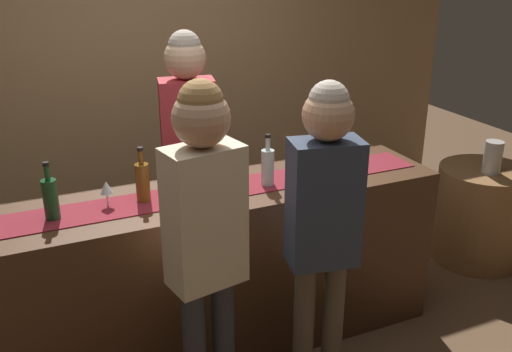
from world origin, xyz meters
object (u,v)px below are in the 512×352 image
(wine_bottle_green, at_px, (51,198))
(customer_sipping, at_px, (324,214))
(wine_glass_mid_counter, at_px, (325,151))
(vase_on_side_table, at_px, (493,157))
(wine_glass_near_customer, at_px, (106,188))
(round_side_table, at_px, (480,214))
(wine_bottle_clear, at_px, (268,167))
(bartender, at_px, (189,138))
(wine_bottle_amber, at_px, (143,181))
(customer_browsing, at_px, (205,227))

(wine_bottle_green, relative_size, customer_sipping, 0.18)
(wine_glass_mid_counter, xyz_separation_m, vase_on_side_table, (1.43, 0.03, -0.26))
(wine_bottle_green, xyz_separation_m, wine_glass_near_customer, (0.28, 0.04, -0.01))
(wine_glass_mid_counter, height_order, round_side_table, wine_glass_mid_counter)
(wine_glass_near_customer, bearing_deg, wine_bottle_green, -172.57)
(wine_bottle_clear, xyz_separation_m, round_side_table, (1.90, 0.21, -0.76))
(bartender, xyz_separation_m, round_side_table, (2.17, -0.41, -0.78))
(wine_bottle_clear, bearing_deg, wine_glass_near_customer, 175.36)
(round_side_table, distance_m, vase_on_side_table, 0.50)
(wine_bottle_clear, bearing_deg, wine_bottle_green, 178.24)
(wine_glass_near_customer, bearing_deg, wine_bottle_clear, -4.64)
(wine_bottle_amber, xyz_separation_m, bartender, (0.43, 0.55, 0.02))
(wine_bottle_green, relative_size, wine_glass_mid_counter, 2.10)
(wine_bottle_clear, height_order, wine_bottle_green, same)
(wine_bottle_amber, height_order, vase_on_side_table, wine_bottle_amber)
(wine_bottle_amber, xyz_separation_m, wine_bottle_green, (-0.47, -0.03, 0.00))
(wine_glass_mid_counter, xyz_separation_m, round_side_table, (1.46, 0.09, -0.75))
(bartender, distance_m, customer_browsing, 1.20)
(wine_bottle_clear, xyz_separation_m, vase_on_side_table, (1.87, 0.14, -0.27))
(wine_bottle_green, bearing_deg, wine_bottle_amber, 4.06)
(customer_sipping, distance_m, customer_browsing, 0.60)
(wine_bottle_amber, bearing_deg, customer_sipping, -40.91)
(wine_bottle_clear, height_order, vase_on_side_table, wine_bottle_clear)
(wine_bottle_amber, height_order, customer_browsing, customer_browsing)
(wine_bottle_amber, bearing_deg, wine_glass_near_customer, 179.06)
(vase_on_side_table, bearing_deg, wine_bottle_clear, -175.61)
(wine_bottle_clear, height_order, bartender, bartender)
(wine_bottle_clear, xyz_separation_m, wine_glass_near_customer, (-0.88, 0.07, -0.01))
(wine_glass_mid_counter, xyz_separation_m, bartender, (-0.70, 0.51, 0.03))
(wine_bottle_clear, bearing_deg, bartender, 112.91)
(wine_glass_near_customer, distance_m, wine_glass_mid_counter, 1.32)
(wine_bottle_amber, xyz_separation_m, wine_glass_mid_counter, (1.13, 0.05, -0.01))
(wine_glass_near_customer, relative_size, customer_sipping, 0.08)
(wine_bottle_amber, distance_m, wine_bottle_green, 0.47)
(wine_glass_near_customer, height_order, wine_glass_mid_counter, same)
(wine_glass_near_customer, relative_size, vase_on_side_table, 0.60)
(customer_browsing, bearing_deg, wine_bottle_clear, 33.21)
(wine_bottle_clear, bearing_deg, wine_bottle_amber, 174.36)
(customer_browsing, xyz_separation_m, round_side_table, (2.47, 0.75, -0.74))
(wine_glass_near_customer, xyz_separation_m, wine_glass_mid_counter, (1.32, 0.04, 0.00))
(customer_sipping, bearing_deg, bartender, 115.67)
(customer_browsing, bearing_deg, wine_glass_mid_counter, 22.59)
(customer_sipping, bearing_deg, wine_glass_mid_counter, 70.79)
(wine_glass_mid_counter, xyz_separation_m, customer_browsing, (-1.00, -0.66, -0.01))
(wine_bottle_amber, distance_m, round_side_table, 2.71)
(wine_glass_near_customer, distance_m, vase_on_side_table, 2.77)
(round_side_table, bearing_deg, wine_bottle_amber, -176.88)
(wine_bottle_clear, relative_size, vase_on_side_table, 1.26)
(wine_bottle_amber, bearing_deg, wine_glass_mid_counter, 2.37)
(wine_bottle_green, height_order, customer_browsing, customer_browsing)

